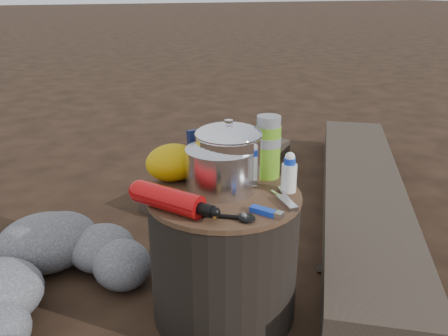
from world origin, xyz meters
name	(u,v)px	position (x,y,z in m)	size (l,w,h in m)	color
ground	(224,310)	(0.00, 0.00, 0.00)	(60.00, 60.00, 0.00)	black
stump	(224,255)	(0.00, 0.00, 0.20)	(0.44, 0.44, 0.40)	black
rock_ring	(76,310)	(-0.44, 0.04, 0.11)	(0.49, 1.06, 0.21)	#5D5E63
log_main	(362,198)	(0.83, 0.37, 0.08)	(0.33, 1.94, 0.16)	#393027
log_small	(225,171)	(0.44, 1.00, 0.05)	(0.20, 1.09, 0.09)	#393027
foil_windscreen	(221,169)	(0.00, 0.03, 0.46)	(0.20, 0.20, 0.12)	silver
camping_pot	(229,156)	(0.03, 0.04, 0.50)	(0.19, 0.19, 0.19)	white
fuel_bottle	(169,199)	(-0.18, -0.04, 0.43)	(0.06, 0.26, 0.06)	#BC0D0F
thermos	(268,147)	(0.17, 0.07, 0.50)	(0.08, 0.08, 0.19)	#6FB123
travel_mug	(225,154)	(0.08, 0.17, 0.46)	(0.07, 0.07, 0.11)	black
stuff_sack	(173,162)	(-0.10, 0.16, 0.46)	(0.16, 0.13, 0.11)	#CEA107
food_pouch	(206,151)	(0.01, 0.17, 0.47)	(0.11, 0.03, 0.14)	#111946
lighter	(264,211)	(0.04, -0.16, 0.41)	(0.02, 0.09, 0.02)	#173ABF
multitool	(287,203)	(0.12, -0.14, 0.41)	(0.03, 0.09, 0.01)	silver
pot_grabber	(283,197)	(0.13, -0.10, 0.41)	(0.03, 0.12, 0.01)	silver
spork	(215,215)	(-0.08, -0.13, 0.41)	(0.04, 0.17, 0.01)	black
squeeze_bottle	(289,174)	(0.18, -0.06, 0.45)	(0.04, 0.04, 0.10)	white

